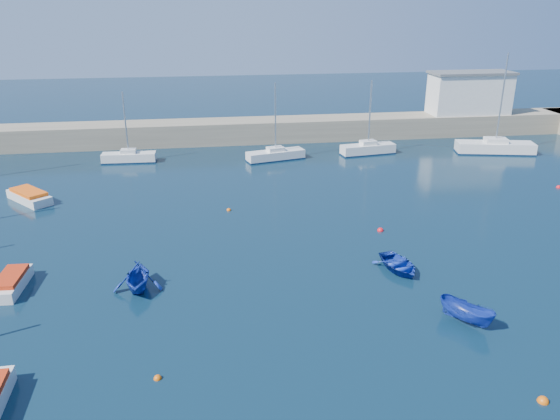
{
  "coord_description": "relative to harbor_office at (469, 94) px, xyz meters",
  "views": [
    {
      "loc": [
        -4.4,
        -19.99,
        16.21
      ],
      "look_at": [
        1.24,
        17.65,
        1.6
      ],
      "focal_mm": 35.0,
      "sensor_mm": 36.0,
      "label": 1
    }
  ],
  "objects": [
    {
      "name": "buoy_4",
      "position": [
        -1.66,
        -22.34,
        -5.1
      ],
      "size": [
        0.46,
        0.46,
        0.46
      ],
      "primitive_type": "sphere",
      "color": "red",
      "rests_on": "ground"
    },
    {
      "name": "sailboat_6",
      "position": [
        -26.36,
        -9.05,
        -4.53
      ],
      "size": [
        6.57,
        3.27,
        8.29
      ],
      "rotation": [
        0.0,
        0.0,
        1.82
      ],
      "color": "silver",
      "rests_on": "ground"
    },
    {
      "name": "dinghy_right",
      "position": [
        -20.78,
        -42.5,
        -4.48
      ],
      "size": [
        2.8,
        3.3,
        1.23
      ],
      "primitive_type": "imported",
      "rotation": [
        0.0,
        0.0,
        0.61
      ],
      "color": "#1732A0",
      "rests_on": "ground"
    },
    {
      "name": "back_wall",
      "position": [
        -30.0,
        0.0,
        -3.8
      ],
      "size": [
        96.0,
        4.5,
        2.6
      ],
      "primitive_type": "cube",
      "color": "gray",
      "rests_on": "ground"
    },
    {
      "name": "sailboat_8",
      "position": [
        -1.27,
        -9.89,
        -4.41
      ],
      "size": [
        8.84,
        4.18,
        11.05
      ],
      "rotation": [
        0.0,
        0.0,
        1.35
      ],
      "color": "silver",
      "rests_on": "ground"
    },
    {
      "name": "motorboat_2",
      "position": [
        -49.25,
        -18.94,
        -4.62
      ],
      "size": [
        4.54,
        4.84,
        1.01
      ],
      "rotation": [
        0.0,
        0.0,
        0.72
      ],
      "color": "silver",
      "rests_on": "ground"
    },
    {
      "name": "harbor_office",
      "position": [
        0.0,
        0.0,
        0.0
      ],
      "size": [
        10.0,
        4.0,
        5.0
      ],
      "primitive_type": "cube",
      "color": "silver",
      "rests_on": "back_wall"
    },
    {
      "name": "buoy_0",
      "position": [
        -36.91,
        -44.79,
        -5.1
      ],
      "size": [
        0.38,
        0.38,
        0.38
      ],
      "primitive_type": "sphere",
      "color": "#D9590B",
      "rests_on": "ground"
    },
    {
      "name": "ground",
      "position": [
        -30.0,
        -46.0,
        -5.1
      ],
      "size": [
        220.0,
        220.0,
        0.0
      ],
      "primitive_type": "plane",
      "color": "#0C2334",
      "rests_on": "ground"
    },
    {
      "name": "dinghy_left",
      "position": [
        -38.52,
        -36.17,
        -4.21
      ],
      "size": [
        2.97,
        3.42,
        1.77
      ],
      "primitive_type": "imported",
      "rotation": [
        0.0,
        0.0,
        -0.02
      ],
      "color": "#1732A0",
      "rests_on": "ground"
    },
    {
      "name": "buoy_3",
      "position": [
        -32.34,
        -23.68,
        -5.1
      ],
      "size": [
        0.38,
        0.38,
        0.38
      ],
      "primitive_type": "sphere",
      "color": "#D9590B",
      "rests_on": "ground"
    },
    {
      "name": "sailboat_5",
      "position": [
        -42.04,
        -7.61,
        -4.53
      ],
      "size": [
        5.69,
        1.79,
        7.5
      ],
      "rotation": [
        0.0,
        0.0,
        1.53
      ],
      "color": "silver",
      "rests_on": "ground"
    },
    {
      "name": "dinghy_center",
      "position": [
        -22.2,
        -36.03,
        -4.73
      ],
      "size": [
        3.18,
        4.0,
        0.74
      ],
      "primitive_type": "imported",
      "rotation": [
        0.0,
        0.0,
        0.18
      ],
      "color": "#1732A0",
      "rests_on": "ground"
    },
    {
      "name": "sailboat_7",
      "position": [
        -15.71,
        -8.23,
        -4.48
      ],
      "size": [
        6.35,
        2.61,
        8.2
      ],
      "rotation": [
        0.0,
        0.0,
        1.72
      ],
      "color": "silver",
      "rests_on": "ground"
    },
    {
      "name": "motorboat_1",
      "position": [
        -46.04,
        -34.97,
        -4.65
      ],
      "size": [
        1.52,
        3.94,
        0.95
      ],
      "rotation": [
        0.0,
        0.0,
        -0.04
      ],
      "color": "silver",
      "rests_on": "ground"
    },
    {
      "name": "buoy_1",
      "position": [
        -21.29,
        -29.68,
        -5.1
      ],
      "size": [
        0.49,
        0.49,
        0.49
      ],
      "primitive_type": "sphere",
      "color": "red",
      "rests_on": "ground"
    },
    {
      "name": "buoy_5",
      "position": [
        -20.31,
        -48.84,
        -5.1
      ],
      "size": [
        0.5,
        0.5,
        0.5
      ],
      "primitive_type": "sphere",
      "color": "#D9590B",
      "rests_on": "ground"
    }
  ]
}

